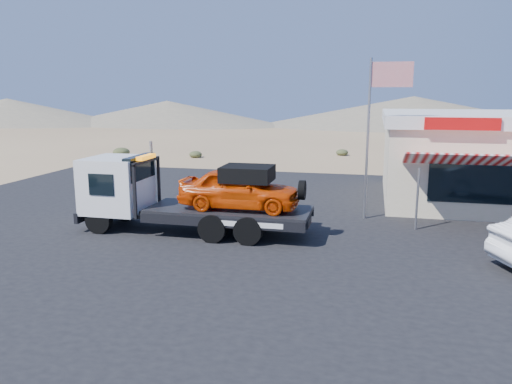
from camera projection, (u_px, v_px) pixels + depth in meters
ground at (211, 244)px, 15.98m from camera, size 120.00×120.00×0.00m
asphalt_lot at (289, 224)px, 18.39m from camera, size 32.00×24.00×0.02m
tow_truck at (188, 192)px, 17.13m from camera, size 7.89×2.34×2.64m
jerky_store at (504, 157)px, 21.78m from camera, size 10.40×9.97×3.90m
flagpole at (375, 120)px, 18.42m from camera, size 1.55×0.10×6.00m
desert_scrub at (26, 177)px, 26.97m from camera, size 25.38×33.10×0.68m
distant_hills at (268, 113)px, 70.42m from camera, size 126.00×48.00×4.20m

